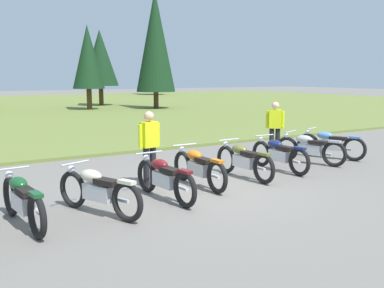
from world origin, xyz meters
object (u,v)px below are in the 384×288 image
Objects in this scene: rider_with_back_turned at (149,144)px; motorcycle_silver at (309,148)px; motorcycle_olive at (244,160)px; motorcycle_navy at (279,154)px; motorcycle_orange at (199,167)px; motorcycle_sky_blue at (330,144)px; motorcycle_maroon at (164,178)px; motorcycle_cream at (98,190)px; rider_near_row_end at (275,126)px; motorcycle_british_green at (22,200)px.

motorcycle_silver is at bearing -0.30° from rider_with_back_turned.
motorcycle_navy is (1.29, 0.17, 0.00)m from motorcycle_olive.
motorcycle_navy is at bearing 7.40° from motorcycle_olive.
motorcycle_sky_blue is at bearing 8.91° from motorcycle_orange.
rider_with_back_turned is (-2.28, 0.46, 0.51)m from motorcycle_olive.
motorcycle_maroon is 2.58m from motorcycle_olive.
rider_near_row_end is at bearing 21.92° from motorcycle_cream.
motorcycle_orange is 2.67m from motorcycle_navy.
rider_with_back_turned reaches higher than motorcycle_sky_blue.
motorcycle_maroon and motorcycle_olive have the same top height.
rider_near_row_end is at bearing 96.54° from motorcycle_silver.
motorcycle_cream is at bearing -168.53° from motorcycle_navy.
motorcycle_maroon is at bearing -168.15° from motorcycle_silver.
motorcycle_silver is 1.01× the size of motorcycle_sky_blue.
motorcycle_british_green is 1.26× the size of rider_with_back_turned.
motorcycle_orange is 1.26× the size of rider_with_back_turned.
motorcycle_navy is at bearing 6.40° from motorcycle_orange.
motorcycle_sky_blue is (3.78, 0.68, 0.00)m from motorcycle_olive.
motorcycle_orange and motorcycle_olive have the same top height.
motorcycle_navy is at bearing 8.90° from motorcycle_british_green.
rider_with_back_turned is (-4.79, -1.25, 0.00)m from rider_near_row_end.
motorcycle_british_green is 1.00× the size of motorcycle_maroon.
motorcycle_cream is 0.94× the size of motorcycle_navy.
motorcycle_maroon is (1.45, 0.24, 0.00)m from motorcycle_cream.
motorcycle_olive is 2.38m from rider_with_back_turned.
rider_with_back_turned reaches higher than motorcycle_british_green.
motorcycle_olive is at bearing -11.37° from rider_with_back_turned.
motorcycle_orange is 4.32m from rider_near_row_end.
motorcycle_maroon is at bearing -154.81° from rider_near_row_end.
motorcycle_navy is at bearing -128.57° from rider_near_row_end.
motorcycle_olive is 3.08m from rider_near_row_end.
motorcycle_silver is (1.37, 0.26, 0.00)m from motorcycle_navy.
motorcycle_olive is at bearing -172.60° from motorcycle_navy.
motorcycle_maroon and motorcycle_sky_blue have the same top height.
motorcycle_silver is (4.03, 0.56, 0.00)m from motorcycle_orange.
motorcycle_cream is 2.69m from motorcycle_orange.
motorcycle_olive is 1.26× the size of rider_near_row_end.
motorcycle_olive is (1.37, 0.13, 0.00)m from motorcycle_orange.
motorcycle_navy is (5.24, 1.06, 0.00)m from motorcycle_cream.
motorcycle_olive is at bearing -169.85° from motorcycle_sky_blue.
rider_near_row_end is at bearing 25.33° from motorcycle_orange.
rider_near_row_end reaches higher than motorcycle_navy.
rider_with_back_turned is at bearing 38.93° from motorcycle_cream.
motorcycle_orange is 1.37m from motorcycle_olive.
motorcycle_cream is 0.94× the size of motorcycle_orange.
motorcycle_cream is 0.94× the size of motorcycle_olive.
motorcycle_british_green is at bearing -171.10° from motorcycle_navy.
motorcycle_navy is at bearing -168.45° from motorcycle_sky_blue.
motorcycle_orange is at bearing -171.09° from motorcycle_sky_blue.
motorcycle_british_green is at bearing -170.75° from motorcycle_silver.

